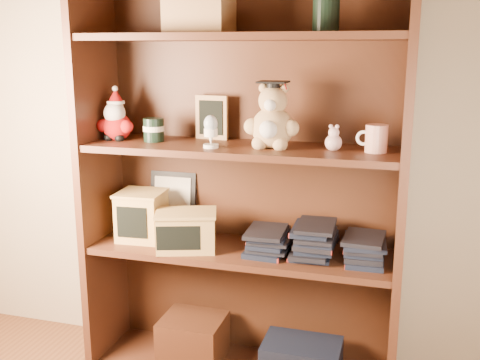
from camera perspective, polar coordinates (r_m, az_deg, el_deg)
The scene contains 16 objects.
bookcase at distance 2.15m, azimuth 0.31°, elevation -0.77°, with size 1.20×0.35×1.60m.
shelf_lower at distance 2.17m, azimuth 0.00°, elevation -7.27°, with size 1.14×0.33×0.02m.
shelf_upper at distance 2.07m, azimuth 0.00°, elevation 3.17°, with size 1.14×0.33×0.02m.
santa_plush at distance 2.24m, azimuth -12.49°, elevation 6.00°, with size 0.15×0.11×0.22m.
teachers_tin at distance 2.18m, azimuth -8.76°, elevation 5.08°, with size 0.08×0.08×0.09m.
chalkboard_plaque at distance 2.21m, azimuth -2.89°, elevation 6.29°, with size 0.13×0.08×0.17m.
egg_cup at distance 2.01m, azimuth -2.99°, elevation 5.06°, with size 0.06×0.06×0.12m.
grad_teddy_bear at distance 2.01m, azimuth 3.29°, elevation 5.91°, with size 0.20×0.17×0.24m.
pink_figurine at distance 1.99m, azimuth 9.48°, elevation 4.01°, with size 0.06×0.06×0.09m.
teacher_mug at distance 1.98m, azimuth 13.62°, elevation 4.11°, with size 0.11×0.08×0.10m.
certificate_frame at distance 2.36m, azimuth -6.83°, elevation -2.18°, with size 0.20×0.05×0.25m.
treats_box at distance 2.28m, azimuth -9.96°, elevation -3.53°, with size 0.19×0.19×0.19m.
pencils_box at distance 2.14m, azimuth -5.49°, elevation -5.10°, with size 0.27×0.23×0.15m.
book_stack_left at distance 2.12m, azimuth 2.95°, elevation -6.04°, with size 0.14×0.20×0.10m.
book_stack_mid at distance 2.09m, azimuth 7.50°, elevation -6.01°, with size 0.14×0.20×0.13m.
book_stack_right at distance 2.08m, azimuth 12.55°, elevation -6.80°, with size 0.14×0.20×0.10m.
Camera 1 is at (0.61, -0.65, 1.30)m, focal length 42.00 mm.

